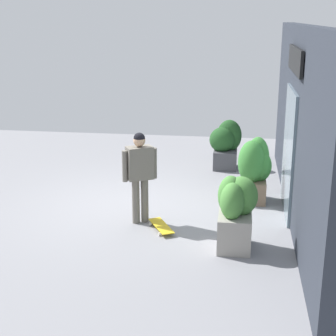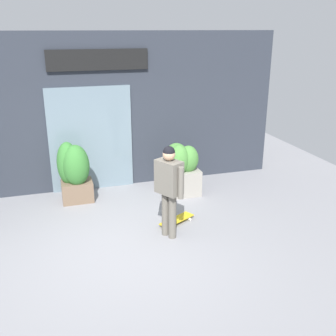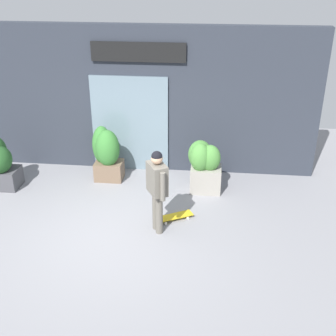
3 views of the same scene
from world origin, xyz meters
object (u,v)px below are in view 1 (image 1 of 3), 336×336
planter_box_left (235,209)px  planter_box_right (255,168)px  skateboarder (140,169)px  skateboard (161,226)px  planter_box_mid (226,144)px

planter_box_left → planter_box_right: bearing=171.4°
skateboarder → skateboard: size_ratio=2.17×
skateboard → planter_box_right: bearing=108.4°
skateboard → planter_box_right: 2.37m
planter_box_mid → skateboarder: bearing=-20.4°
planter_box_right → planter_box_mid: (-2.19, -0.63, -0.09)m
skateboarder → planter_box_left: skateboarder is taller
skateboard → planter_box_mid: bearing=137.7°
skateboard → planter_box_mid: planter_box_mid is taller
skateboard → planter_box_left: size_ratio=0.65×
planter_box_right → planter_box_mid: size_ratio=1.10×
skateboard → planter_box_mid: (-3.87, 0.92, 0.51)m
skateboarder → planter_box_right: bearing=96.4°
planter_box_left → planter_box_right: 2.21m
planter_box_mid → planter_box_right: bearing=16.2°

